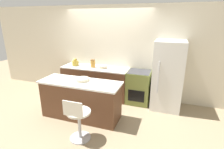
{
  "coord_description": "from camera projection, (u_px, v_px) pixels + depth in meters",
  "views": [
    {
      "loc": [
        1.77,
        -4.11,
        2.25
      ],
      "look_at": [
        0.44,
        -0.27,
        0.93
      ],
      "focal_mm": 28.0,
      "sensor_mm": 36.0,
      "label": 1
    }
  ],
  "objects": [
    {
      "name": "ground_plane",
      "position": [
        101.0,
        101.0,
        4.94
      ],
      "size": [
        14.0,
        14.0,
        0.0
      ],
      "primitive_type": "plane",
      "color": "#998466"
    },
    {
      "name": "wall_back",
      "position": [
        108.0,
        52.0,
        5.13
      ],
      "size": [
        8.0,
        0.06,
        2.6
      ],
      "color": "beige",
      "rests_on": "ground_plane"
    },
    {
      "name": "back_counter",
      "position": [
        95.0,
        82.0,
        5.18
      ],
      "size": [
        1.96,
        0.6,
        0.89
      ],
      "color": "brown",
      "rests_on": "ground_plane"
    },
    {
      "name": "kitchen_island",
      "position": [
        81.0,
        99.0,
        4.06
      ],
      "size": [
        1.87,
        0.66,
        0.89
      ],
      "color": "brown",
      "rests_on": "ground_plane"
    },
    {
      "name": "oven_range",
      "position": [
        139.0,
        87.0,
        4.78
      ],
      "size": [
        0.61,
        0.62,
        0.89
      ],
      "color": "olive",
      "rests_on": "ground_plane"
    },
    {
      "name": "refrigerator",
      "position": [
        168.0,
        76.0,
        4.37
      ],
      "size": [
        0.72,
        0.74,
        1.74
      ],
      "color": "silver",
      "rests_on": "ground_plane"
    },
    {
      "name": "stool_chair",
      "position": [
        78.0,
        120.0,
        3.27
      ],
      "size": [
        0.45,
        0.45,
        0.88
      ],
      "color": "#B7B7BC",
      "rests_on": "ground_plane"
    },
    {
      "name": "kettle",
      "position": [
        75.0,
        63.0,
        5.2
      ],
      "size": [
        0.2,
        0.2,
        0.22
      ],
      "color": "#B29333",
      "rests_on": "back_counter"
    },
    {
      "name": "mixing_bowl",
      "position": [
        103.0,
        67.0,
        4.94
      ],
      "size": [
        0.22,
        0.22,
        0.07
      ],
      "color": "#C1B28E",
      "rests_on": "back_counter"
    },
    {
      "name": "canister_jar",
      "position": [
        93.0,
        63.0,
        5.02
      ],
      "size": [
        0.14,
        0.14,
        0.22
      ],
      "color": "#B77F33",
      "rests_on": "back_counter"
    },
    {
      "name": "fruit_bowl",
      "position": [
        82.0,
        79.0,
        3.96
      ],
      "size": [
        0.31,
        0.31,
        0.07
      ],
      "color": "beige",
      "rests_on": "kitchen_island"
    }
  ]
}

